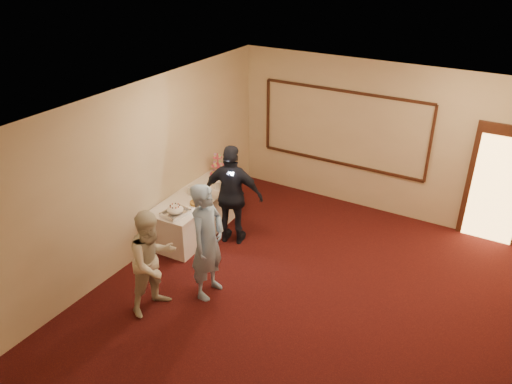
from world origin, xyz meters
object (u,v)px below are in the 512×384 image
man (207,242)px  plate_stack_b (218,184)px  pavlova_tray (175,211)px  plate_stack_a (193,190)px  guest (233,195)px  cupcake_stand (218,166)px  buffet_table (198,213)px  woman (153,262)px  tart (197,203)px

man → plate_stack_b: bearing=27.5°
pavlova_tray → man: (1.11, -0.62, 0.09)m
plate_stack_a → guest: size_ratio=0.10×
cupcake_stand → plate_stack_a: cupcake_stand is taller
pavlova_tray → plate_stack_b: (0.07, 1.20, 0.01)m
cupcake_stand → man: (1.40, -2.34, -0.00)m
cupcake_stand → man: man is taller
buffet_table → guest: guest is taller
buffet_table → plate_stack_a: size_ratio=11.53×
pavlova_tray → plate_stack_b: 1.20m
plate_stack_b → man: size_ratio=0.10×
woman → cupcake_stand: bearing=29.5°
plate_stack_b → plate_stack_a: bearing=-122.2°
buffet_table → guest: 0.93m
pavlova_tray → man: size_ratio=0.28×
pavlova_tray → guest: 1.04m
tart → plate_stack_b: bearing=91.9°
man → guest: man is taller
plate_stack_a → woman: woman is taller
pavlova_tray → plate_stack_a: pavlova_tray is taller
cupcake_stand → guest: 1.28m
buffet_table → tart: (0.21, -0.31, 0.41)m
buffet_table → pavlova_tray: (0.12, -0.78, 0.46)m
tart → man: (1.02, -1.10, 0.14)m
buffet_table → plate_stack_b: 0.65m
pavlova_tray → cupcake_stand: (-0.29, 1.72, 0.10)m
buffet_table → woman: woman is taller
woman → buffet_table: bearing=32.3°
buffet_table → cupcake_stand: 1.10m
pavlova_tray → guest: size_ratio=0.28×
man → pavlova_tray: bearing=58.5°
plate_stack_a → tart: plate_stack_a is taller
plate_stack_a → woman: bearing=-68.1°
plate_stack_a → woman: (0.83, -2.06, -0.03)m
buffet_table → cupcake_stand: size_ratio=4.38×
buffet_table → guest: bearing=3.3°
plate_stack_b → tart: plate_stack_b is taller
buffet_table → plate_stack_a: plate_stack_a is taller
man → guest: bearing=16.3°
buffet_table → tart: bearing=-55.2°
cupcake_stand → woman: woman is taller
woman → tart: bearing=29.2°
plate_stack_a → woman: 2.22m
pavlova_tray → plate_stack_b: bearing=86.7°
pavlova_tray → cupcake_stand: bearing=99.6°
tart → woman: 1.85m
man → woman: size_ratio=1.15×
buffet_table → man: size_ratio=1.14×
plate_stack_a → buffet_table: bearing=11.3°
guest → woman: bearing=74.3°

